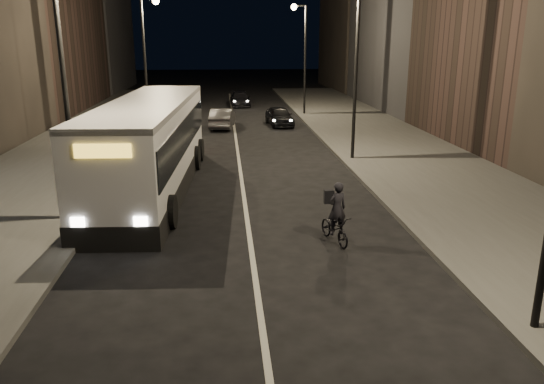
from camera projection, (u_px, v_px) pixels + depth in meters
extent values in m
plane|color=black|center=(253.00, 264.00, 14.34)|extent=(180.00, 180.00, 0.00)
cube|color=#3C3C39|center=(396.00, 150.00, 28.44)|extent=(7.00, 70.00, 0.16)
cube|color=#3C3C39|center=(71.00, 156.00, 26.96)|extent=(7.00, 70.00, 0.16)
cylinder|color=black|center=(356.00, 75.00, 25.13)|extent=(0.16, 0.16, 8.00)
cylinder|color=black|center=(305.00, 61.00, 40.42)|extent=(0.16, 0.16, 8.00)
cube|color=black|center=(300.00, 5.00, 39.26)|extent=(0.90, 0.08, 0.08)
sphere|color=#FFD18C|center=(294.00, 7.00, 39.25)|extent=(0.44, 0.44, 0.44)
cylinder|color=black|center=(65.00, 95.00, 16.51)|extent=(0.16, 0.16, 8.00)
cylinder|color=black|center=(145.00, 66.00, 33.71)|extent=(0.16, 0.16, 8.00)
sphere|color=#FFD18C|center=(156.00, 1.00, 32.69)|extent=(0.44, 0.44, 0.44)
cube|color=silver|center=(151.00, 146.00, 20.94)|extent=(3.48, 13.28, 3.50)
cube|color=black|center=(150.00, 134.00, 20.80)|extent=(3.55, 12.85, 1.26)
cube|color=silver|center=(148.00, 103.00, 20.46)|extent=(3.51, 13.28, 0.20)
cube|color=gold|center=(103.00, 151.00, 14.30)|extent=(1.54, 0.22, 0.38)
cylinder|color=black|center=(83.00, 213.00, 16.82)|extent=(0.45, 1.12, 1.10)
cylinder|color=black|center=(170.00, 212.00, 16.91)|extent=(0.45, 1.12, 1.10)
cylinder|color=black|center=(140.00, 154.00, 25.23)|extent=(0.45, 1.12, 1.10)
cylinder|color=black|center=(197.00, 154.00, 25.32)|extent=(0.45, 1.12, 1.10)
imported|color=black|center=(335.00, 228.00, 15.77)|extent=(1.00, 1.76, 0.87)
imported|color=black|center=(337.00, 209.00, 15.38)|extent=(0.66, 0.52, 1.60)
imported|color=black|center=(279.00, 116.00, 36.63)|extent=(1.92, 3.97, 1.30)
imported|color=#343537|center=(222.00, 118.00, 35.63)|extent=(1.82, 4.15, 1.33)
imported|color=black|center=(240.00, 99.00, 47.11)|extent=(1.85, 4.25, 1.22)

